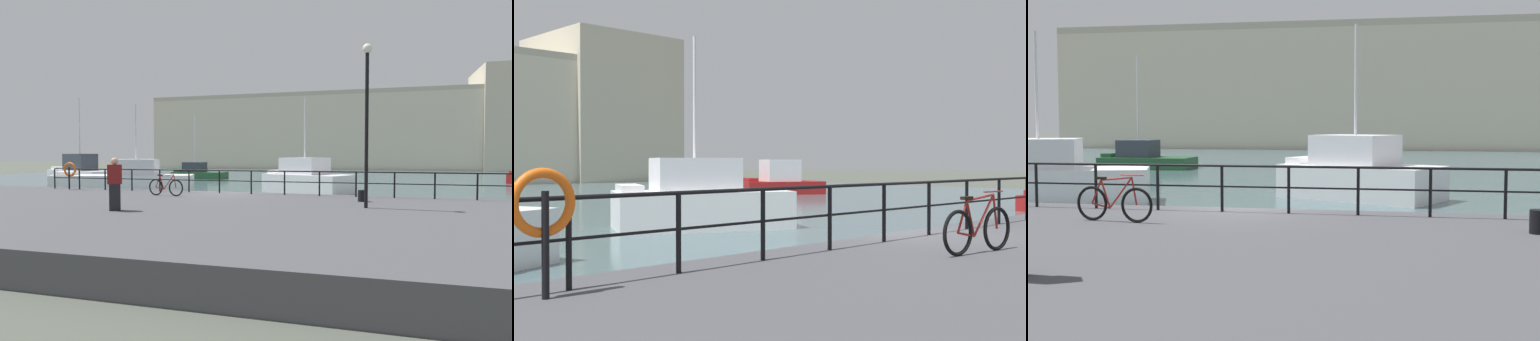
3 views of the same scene
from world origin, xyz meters
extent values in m
plane|color=#4C5147|center=(0.00, 0.00, 0.00)|extent=(240.00, 240.00, 0.00)
cube|color=#476066|center=(0.00, 30.20, 0.01)|extent=(80.00, 60.00, 0.01)
cube|color=#47474C|center=(0.00, -6.50, 0.39)|extent=(56.00, 13.00, 0.79)
cube|color=beige|center=(0.00, 59.50, 6.28)|extent=(69.37, 12.93, 12.56)
cube|color=#B1A993|center=(0.00, 53.34, 12.91)|extent=(69.37, 0.60, 0.70)
cube|color=white|center=(-17.80, 11.33, 0.64)|extent=(8.50, 5.47, 1.25)
cube|color=#333842|center=(-17.57, 11.22, 1.95)|extent=(3.83, 2.89, 1.38)
cube|color=white|center=(-21.02, 12.92, 1.38)|extent=(1.50, 1.64, 0.24)
cylinder|color=silver|center=(-17.57, 11.22, 4.99)|extent=(0.10, 0.10, 4.69)
cube|color=white|center=(2.20, 9.30, 0.63)|extent=(6.39, 5.06, 1.25)
cube|color=silver|center=(1.98, 9.41, 1.81)|extent=(3.42, 3.22, 1.11)
cube|color=white|center=(0.04, 10.34, 1.38)|extent=(1.49, 2.10, 0.24)
cylinder|color=silver|center=(1.98, 9.41, 4.39)|extent=(0.10, 0.10, 4.06)
cube|color=#23512D|center=(-11.92, 23.30, 0.36)|extent=(5.61, 2.85, 0.70)
cube|color=#333842|center=(-12.54, 23.29, 1.24)|extent=(2.14, 2.10, 1.05)
cube|color=#23512D|center=(-14.25, 23.26, 0.83)|extent=(0.70, 1.93, 0.24)
cylinder|color=silver|center=(-12.54, 23.29, 4.35)|extent=(0.10, 0.10, 5.17)
cube|color=white|center=(-9.36, 5.42, 0.62)|extent=(9.28, 5.42, 1.22)
cube|color=silver|center=(-8.65, 5.67, 1.75)|extent=(3.29, 2.94, 1.04)
cube|color=white|center=(-12.90, 4.13, 1.35)|extent=(1.61, 2.02, 0.24)
cylinder|color=silver|center=(-8.65, 5.67, 4.11)|extent=(0.10, 0.10, 3.68)
cylinder|color=black|center=(-9.48, -0.75, 1.31)|extent=(0.07, 0.07, 1.05)
cylinder|color=black|center=(-7.93, -0.75, 1.31)|extent=(0.07, 0.07, 1.05)
cylinder|color=black|center=(-6.38, -0.75, 1.31)|extent=(0.07, 0.07, 1.05)
cylinder|color=black|center=(-4.83, -0.75, 1.31)|extent=(0.07, 0.07, 1.05)
cylinder|color=black|center=(-3.28, -0.75, 1.31)|extent=(0.07, 0.07, 1.05)
cylinder|color=black|center=(-1.73, -0.75, 1.31)|extent=(0.07, 0.07, 1.05)
cylinder|color=black|center=(-0.18, -0.75, 1.31)|extent=(0.07, 0.07, 1.05)
cylinder|color=black|center=(1.37, -0.75, 1.31)|extent=(0.07, 0.07, 1.05)
cylinder|color=black|center=(2.92, -0.75, 1.31)|extent=(0.07, 0.07, 1.05)
cylinder|color=black|center=(4.47, -0.75, 1.31)|extent=(0.07, 0.07, 1.05)
cylinder|color=black|center=(6.02, -0.75, 1.31)|extent=(0.07, 0.07, 1.05)
cylinder|color=black|center=(7.57, -0.75, 1.31)|extent=(0.07, 0.07, 1.05)
cylinder|color=black|center=(9.12, -0.75, 1.31)|extent=(0.07, 0.07, 1.05)
cylinder|color=black|center=(10.67, -0.75, 1.31)|extent=(0.07, 0.07, 1.05)
cylinder|color=black|center=(2.14, -0.75, 1.84)|extent=(23.25, 0.06, 0.06)
cylinder|color=black|center=(2.14, -0.75, 1.37)|extent=(23.25, 0.04, 0.04)
torus|color=black|center=(-1.40, -2.74, 1.15)|extent=(0.72, 0.15, 0.72)
torus|color=black|center=(-2.44, -2.60, 1.15)|extent=(0.72, 0.15, 0.72)
cylinder|color=maroon|center=(-1.76, -2.69, 1.39)|extent=(0.55, 0.10, 0.66)
cylinder|color=maroon|center=(-2.12, -2.64, 1.35)|extent=(0.24, 0.07, 0.58)
cylinder|color=maroon|center=(-1.86, -2.68, 1.67)|extent=(0.72, 0.13, 0.11)
cylinder|color=maroon|center=(-2.23, -2.63, 1.11)|extent=(0.43, 0.09, 0.12)
cylinder|color=maroon|center=(-2.33, -2.62, 1.39)|extent=(0.26, 0.07, 0.51)
cylinder|color=maroon|center=(-1.45, -2.73, 1.43)|extent=(0.14, 0.05, 0.57)
cube|color=black|center=(-2.21, -2.63, 1.68)|extent=(0.23, 0.12, 0.05)
cylinder|color=maroon|center=(-1.50, -2.72, 1.76)|extent=(0.52, 0.09, 0.02)
cylinder|color=black|center=(6.36, -2.59, 1.01)|extent=(0.32, 0.32, 0.44)
cylinder|color=black|center=(-8.34, -1.02, 1.36)|extent=(0.08, 0.08, 1.15)
torus|color=orange|center=(-8.34, -0.96, 1.81)|extent=(0.75, 0.11, 0.75)
cylinder|color=black|center=(6.58, -4.55, 3.37)|extent=(0.12, 0.12, 5.16)
sphere|color=silver|center=(6.58, -4.55, 6.09)|extent=(0.32, 0.32, 0.32)
cube|color=black|center=(-1.08, -7.54, 1.21)|extent=(0.42, 0.38, 0.85)
cube|color=maroon|center=(-1.08, -7.54, 1.95)|extent=(0.52, 0.47, 0.62)
sphere|color=tan|center=(-1.08, -7.54, 2.37)|extent=(0.22, 0.22, 0.22)
camera|label=1|loc=(7.18, -19.37, 2.58)|focal=30.22mm
camera|label=2|loc=(-11.49, -7.50, 2.25)|focal=45.12mm
camera|label=3|loc=(4.10, -15.39, 2.82)|focal=46.97mm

